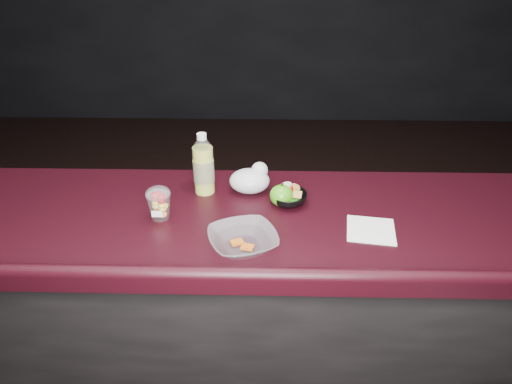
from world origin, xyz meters
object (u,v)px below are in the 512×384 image
fruit_cup (159,203)px  snack_bowl (288,197)px  green_apple (282,195)px  takeout_bowl (243,241)px  lemonade_bottle (204,168)px

fruit_cup → snack_bowl: (0.46, 0.11, -0.04)m
green_apple → snack_bowl: 0.03m
fruit_cup → takeout_bowl: bearing=-29.2°
fruit_cup → takeout_bowl: fruit_cup is taller
lemonade_bottle → fruit_cup: 0.24m
green_apple → takeout_bowl: size_ratio=0.33×
lemonade_bottle → takeout_bowl: (0.17, -0.36, -0.08)m
lemonade_bottle → snack_bowl: lemonade_bottle is taller
takeout_bowl → green_apple: bearing=64.0°
green_apple → snack_bowl: bearing=31.0°
fruit_cup → green_apple: bearing=12.9°
green_apple → snack_bowl: (0.02, 0.01, -0.01)m
lemonade_bottle → green_apple: 0.32m
fruit_cup → takeout_bowl: size_ratio=0.45×
green_apple → snack_bowl: size_ratio=0.52×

